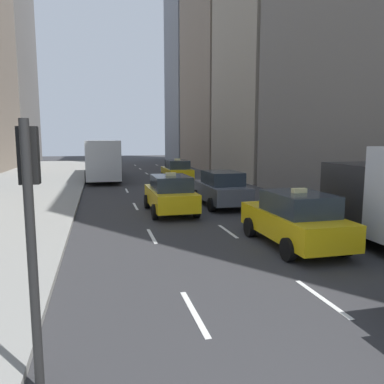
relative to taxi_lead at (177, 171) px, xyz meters
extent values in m
cube|color=gray|center=(-11.00, -3.05, -0.81)|extent=(8.00, 66.00, 0.15)
cube|color=white|center=(-4.20, -22.05, -0.87)|extent=(0.12, 2.00, 0.01)
cube|color=white|center=(-4.20, -16.05, -0.87)|extent=(0.12, 2.00, 0.01)
cube|color=white|center=(-4.20, -10.05, -0.87)|extent=(0.12, 2.00, 0.01)
cube|color=white|center=(-4.20, -4.05, -0.87)|extent=(0.12, 2.00, 0.01)
cube|color=white|center=(-4.20, 1.95, -0.87)|extent=(0.12, 2.00, 0.01)
cube|color=white|center=(-4.20, 7.95, -0.87)|extent=(0.12, 2.00, 0.01)
cube|color=white|center=(-4.20, 13.95, -0.87)|extent=(0.12, 2.00, 0.01)
cube|color=white|center=(-4.20, 19.95, -0.87)|extent=(0.12, 2.00, 0.01)
cube|color=white|center=(-1.40, -22.05, -0.87)|extent=(0.12, 2.00, 0.01)
cube|color=white|center=(-1.40, -16.05, -0.87)|extent=(0.12, 2.00, 0.01)
cube|color=white|center=(-1.40, -10.05, -0.87)|extent=(0.12, 2.00, 0.01)
cube|color=white|center=(-1.40, -4.05, -0.87)|extent=(0.12, 2.00, 0.01)
cube|color=white|center=(-1.40, 1.95, -0.87)|extent=(0.12, 2.00, 0.01)
cube|color=white|center=(-1.40, 7.95, -0.87)|extent=(0.12, 2.00, 0.01)
cube|color=white|center=(-1.40, 13.95, -0.87)|extent=(0.12, 2.00, 0.01)
cube|color=white|center=(-1.40, 19.95, -0.87)|extent=(0.12, 2.00, 0.01)
cube|color=white|center=(1.40, -16.05, -0.87)|extent=(0.12, 2.00, 0.01)
cube|color=white|center=(1.40, -10.05, -0.87)|extent=(0.12, 2.00, 0.01)
cube|color=white|center=(1.40, -4.05, -0.87)|extent=(0.12, 2.00, 0.01)
cube|color=white|center=(1.40, 1.95, -0.87)|extent=(0.12, 2.00, 0.01)
cube|color=white|center=(1.40, 7.95, -0.87)|extent=(0.12, 2.00, 0.01)
cube|color=white|center=(1.40, 13.95, -0.87)|extent=(0.12, 2.00, 0.01)
cube|color=white|center=(1.40, 19.95, -0.87)|extent=(0.12, 2.00, 0.01)
cube|color=slate|center=(-18.00, 29.34, 17.22)|extent=(6.00, 16.01, 36.21)
cube|color=gray|center=(8.00, 1.92, 10.62)|extent=(6.00, 10.69, 23.01)
cube|color=gray|center=(8.00, 14.97, 16.72)|extent=(6.00, 14.19, 35.19)
cube|color=gray|center=(8.00, 28.56, 17.67)|extent=(6.00, 11.35, 37.10)
cube|color=yellow|center=(0.00, 0.07, -0.17)|extent=(1.80, 4.40, 0.76)
cube|color=#28333D|center=(0.00, -0.19, 0.53)|extent=(1.58, 2.29, 0.64)
cube|color=#F2E599|center=(0.00, -0.19, 0.92)|extent=(0.44, 0.20, 0.14)
cylinder|color=black|center=(-0.90, 1.43, -0.55)|extent=(0.22, 0.66, 0.66)
cylinder|color=black|center=(0.90, 1.43, -0.55)|extent=(0.22, 0.66, 0.66)
cylinder|color=black|center=(-0.90, -1.29, -0.55)|extent=(0.22, 0.66, 0.66)
cylinder|color=black|center=(0.90, -1.29, -0.55)|extent=(0.22, 0.66, 0.66)
cube|color=yellow|center=(0.00, -18.27, -0.17)|extent=(1.80, 4.40, 0.76)
cube|color=#28333D|center=(0.00, -18.54, 0.53)|extent=(1.58, 2.29, 0.64)
cube|color=#F2E599|center=(0.00, -18.54, 0.92)|extent=(0.44, 0.20, 0.14)
cylinder|color=black|center=(-0.90, -16.91, -0.55)|extent=(0.22, 0.66, 0.66)
cylinder|color=black|center=(0.90, -16.91, -0.55)|extent=(0.22, 0.66, 0.66)
cylinder|color=black|center=(-0.90, -19.64, -0.55)|extent=(0.22, 0.66, 0.66)
cylinder|color=black|center=(0.90, -19.64, -0.55)|extent=(0.22, 0.66, 0.66)
cube|color=yellow|center=(-2.80, -12.05, -0.17)|extent=(1.80, 4.40, 0.76)
cube|color=#28333D|center=(-2.80, -12.31, 0.53)|extent=(1.58, 2.29, 0.64)
cube|color=#F2E599|center=(-2.80, -12.31, 0.92)|extent=(0.44, 0.20, 0.14)
cylinder|color=black|center=(-3.70, -10.68, -0.55)|extent=(0.22, 0.66, 0.66)
cylinder|color=black|center=(-1.90, -10.68, -0.55)|extent=(0.22, 0.66, 0.66)
cylinder|color=black|center=(-3.70, -13.41, -0.55)|extent=(0.22, 0.66, 0.66)
cylinder|color=black|center=(-1.90, -13.41, -0.55)|extent=(0.22, 0.66, 0.66)
cube|color=#565B66|center=(0.00, -10.93, -0.15)|extent=(1.80, 4.50, 0.80)
cube|color=#28333D|center=(0.00, -11.20, 0.57)|extent=(1.58, 2.34, 0.64)
cylinder|color=black|center=(-0.90, -9.54, -0.55)|extent=(0.22, 0.66, 0.66)
cylinder|color=black|center=(0.90, -9.54, -0.55)|extent=(0.22, 0.66, 0.66)
cylinder|color=black|center=(-0.90, -12.33, -0.55)|extent=(0.22, 0.66, 0.66)
cylinder|color=black|center=(0.90, -12.33, -0.55)|extent=(0.22, 0.66, 0.66)
cube|color=#B7BCC1|center=(-5.60, 4.07, 0.92)|extent=(2.50, 11.60, 2.90)
cube|color=#28333D|center=(-5.60, 9.82, 1.27)|extent=(2.30, 0.12, 1.40)
cube|color=#28333D|center=(-6.81, 4.07, 1.27)|extent=(0.08, 9.86, 1.10)
cube|color=yellow|center=(-5.60, 9.82, 2.17)|extent=(1.50, 0.10, 0.36)
cylinder|color=black|center=(-6.85, 7.67, -0.38)|extent=(0.30, 1.00, 1.00)
cylinder|color=black|center=(-4.35, 7.67, -0.38)|extent=(0.30, 1.00, 1.00)
cylinder|color=black|center=(-6.85, 0.88, -0.38)|extent=(0.30, 1.00, 1.00)
cylinder|color=black|center=(-4.35, 0.88, -0.38)|extent=(0.30, 1.00, 1.00)
cube|color=#262628|center=(2.80, -18.14, 0.62)|extent=(2.10, 2.40, 2.10)
cube|color=#28333D|center=(2.80, -16.99, 0.92)|extent=(1.90, 0.10, 0.90)
cylinder|color=black|center=(1.75, -18.14, -0.43)|extent=(0.28, 0.90, 0.90)
cylinder|color=black|center=(-6.75, -23.84, 0.92)|extent=(0.12, 0.12, 3.60)
cube|color=black|center=(-6.75, -23.66, 2.27)|extent=(0.24, 0.20, 0.72)
sphere|color=red|center=(-6.75, -23.55, 2.50)|extent=(0.14, 0.14, 0.14)
sphere|color=#4C3F14|center=(-6.75, -23.55, 2.27)|extent=(0.14, 0.14, 0.14)
sphere|color=#198C2D|center=(-6.75, -23.55, 2.04)|extent=(0.14, 0.14, 0.14)
camera|label=1|loc=(-5.89, -28.71, 2.47)|focal=35.00mm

